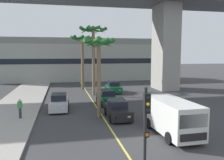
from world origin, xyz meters
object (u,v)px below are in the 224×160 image
object	(u,v)px
palm_tree_near_median	(82,46)
car_queue_front	(107,98)
car_queue_second	(59,103)
pedestrian_near_crosswalk	(20,108)
car_queue_fourth	(118,110)
palm_tree_mid_median	(93,39)
palm_tree_far_median	(98,50)
car_queue_third	(113,87)
delivery_van	(172,116)
traffic_light_median_near	(146,126)

from	to	relation	value
palm_tree_near_median	car_queue_front	bearing A→B (deg)	-81.68
car_queue_second	pedestrian_near_crosswalk	xyz separation A→B (m)	(-3.11, -2.90, 0.28)
car_queue_fourth	palm_tree_mid_median	size ratio (longest dim) A/B	0.46
palm_tree_mid_median	palm_tree_far_median	world-z (taller)	palm_tree_mid_median
palm_tree_far_median	car_queue_front	bearing A→B (deg)	71.25
palm_tree_far_median	car_queue_third	bearing A→B (deg)	71.98
car_queue_front	car_queue_third	world-z (taller)	same
car_queue_front	palm_tree_far_median	xyz separation A→B (m)	(-1.67, -4.93, 5.03)
delivery_van	palm_tree_far_median	world-z (taller)	palm_tree_far_median
palm_tree_near_median	delivery_van	bearing A→B (deg)	-79.10
palm_tree_far_median	traffic_light_median_near	bearing A→B (deg)	-89.48
car_queue_fourth	delivery_van	xyz separation A→B (m)	(2.63, -4.75, 0.57)
palm_tree_mid_median	delivery_van	bearing A→B (deg)	-78.81
car_queue_front	palm_tree_near_median	bearing A→B (deg)	98.32
car_queue_fourth	delivery_van	distance (m)	5.46
car_queue_second	car_queue_third	xyz separation A→B (m)	(7.36, 8.86, 0.00)
palm_tree_near_median	palm_tree_far_median	xyz separation A→B (m)	(-0.03, -16.18, -0.87)
pedestrian_near_crosswalk	car_queue_second	bearing A→B (deg)	43.01
traffic_light_median_near	car_queue_front	bearing A→B (deg)	84.44
car_queue_front	palm_tree_mid_median	world-z (taller)	palm_tree_mid_median
car_queue_third	delivery_van	xyz separation A→B (m)	(0.18, -17.59, 0.57)
palm_tree_near_median	palm_tree_far_median	size ratio (longest dim) A/B	1.19
car_queue_front	delivery_van	world-z (taller)	delivery_van
car_queue_front	pedestrian_near_crosswalk	xyz separation A→B (m)	(-8.16, -4.43, 0.28)
car_queue_third	palm_tree_far_median	size ratio (longest dim) A/B	0.60
traffic_light_median_near	palm_tree_near_median	bearing A→B (deg)	90.15
palm_tree_far_median	car_queue_fourth	bearing A→B (deg)	-20.34
car_queue_front	palm_tree_far_median	distance (m)	7.25
palm_tree_near_median	palm_tree_mid_median	bearing A→B (deg)	-79.97
car_queue_third	palm_tree_near_median	size ratio (longest dim) A/B	0.50
palm_tree_near_median	palm_tree_mid_median	world-z (taller)	palm_tree_mid_median
pedestrian_near_crosswalk	delivery_van	bearing A→B (deg)	-28.65
car_queue_second	traffic_light_median_near	distance (m)	15.17
car_queue_second	palm_tree_near_median	xyz separation A→B (m)	(3.40, 12.77, 5.90)
car_queue_fourth	delivery_van	bearing A→B (deg)	-61.03
palm_tree_near_median	pedestrian_near_crosswalk	world-z (taller)	palm_tree_near_median
delivery_van	palm_tree_far_median	bearing A→B (deg)	128.07
car_queue_second	car_queue_third	distance (m)	11.52
car_queue_second	pedestrian_near_crosswalk	bearing A→B (deg)	-136.99
car_queue_fourth	car_queue_front	bearing A→B (deg)	88.58
car_queue_third	palm_tree_mid_median	xyz separation A→B (m)	(-3.00, -1.53, 6.62)
car_queue_front	car_queue_third	bearing A→B (deg)	72.47
pedestrian_near_crosswalk	car_queue_third	bearing A→B (deg)	48.33
car_queue_fourth	car_queue_second	bearing A→B (deg)	141.00
traffic_light_median_near	palm_tree_near_median	size ratio (longest dim) A/B	0.51
traffic_light_median_near	palm_tree_far_median	distance (m)	11.63
car_queue_second	palm_tree_far_median	distance (m)	6.95
palm_tree_near_median	traffic_light_median_near	bearing A→B (deg)	-89.85
car_queue_front	palm_tree_near_median	size ratio (longest dim) A/B	0.50
car_queue_front	delivery_van	xyz separation A→B (m)	(2.49, -10.25, 0.57)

